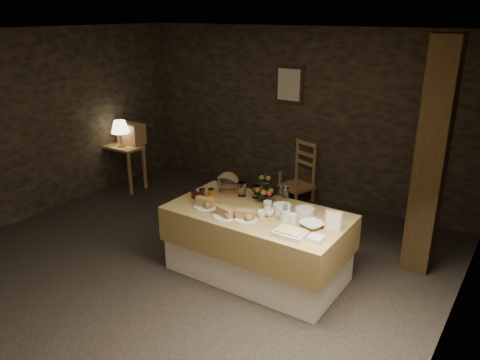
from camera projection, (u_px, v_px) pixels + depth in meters
The scene contains 28 objects.
ground_plane at pixel (199, 257), 5.64m from camera, with size 5.50×5.00×0.01m, color black.
room_shell at pixel (194, 131), 5.11m from camera, with size 5.52×5.02×2.60m.
buffet_table at pixel (257, 238), 5.14m from camera, with size 1.95×1.03×0.77m.
console_table at pixel (123, 153), 7.66m from camera, with size 0.68×0.39×0.73m.
table_lamp at pixel (120, 127), 7.44m from camera, with size 0.29×0.29×0.43m.
wine_rack at pixel (131, 134), 7.67m from camera, with size 0.42×0.26×0.34m, color #9C6940.
chair at pixel (299, 174), 7.23m from camera, with size 0.55×0.53×0.73m.
timber_column at pixel (431, 160), 4.99m from camera, with size 0.30×0.30×2.60m, color black.
framed_picture at pixel (289, 85), 7.04m from camera, with size 0.45×0.04×0.55m.
plate_stack_a at pixel (282, 209), 4.96m from camera, with size 0.19×0.19×0.10m, color white.
plate_stack_b at pixel (305, 212), 4.91m from camera, with size 0.20×0.20×0.09m, color white.
cutlery_holder at pixel (285, 215), 4.78m from camera, with size 0.10×0.10×0.12m, color white.
cup_a at pixel (269, 212), 4.90m from camera, with size 0.11×0.11×0.09m, color white.
cup_b at pixel (262, 215), 4.83m from camera, with size 0.10×0.10×0.09m, color white.
mug_c at pixel (268, 205), 5.06m from camera, with size 0.09×0.09×0.10m, color white.
mug_d at pixel (293, 218), 4.76m from camera, with size 0.08×0.08×0.09m, color white.
bowl at pixel (312, 225), 4.65m from camera, with size 0.23×0.23×0.06m, color white.
cake_dome at pixel (228, 183), 5.54m from camera, with size 0.26×0.26×0.26m.
fruit_stand at pixel (265, 190), 5.25m from camera, with size 0.24×0.24×0.34m.
bread_platter_left at pixel (205, 204), 5.12m from camera, with size 0.26×0.26×0.11m.
bread_platter_center at pixel (225, 213), 4.88m from camera, with size 0.26×0.26×0.11m.
bread_platter_right at pixel (246, 216), 4.82m from camera, with size 0.26×0.26×0.11m.
jam_jars at pixel (201, 194), 5.39m from camera, with size 0.18×0.26×0.07m.
tart_dish at pixel (290, 233), 4.46m from camera, with size 0.30×0.22×0.07m.
square_dish at pixel (316, 239), 4.38m from camera, with size 0.14×0.14×0.04m, color white.
menu_frame at pixel (333, 221), 4.58m from camera, with size 0.17×0.02×0.22m, color #9C6940.
storage_jar_a at pixel (242, 189), 5.43m from camera, with size 0.10×0.10×0.16m, color white.
storage_jar_b at pixel (256, 192), 5.38m from camera, with size 0.09×0.09×0.14m, color white.
Camera 1 is at (3.19, -3.86, 2.81)m, focal length 35.00 mm.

